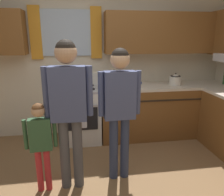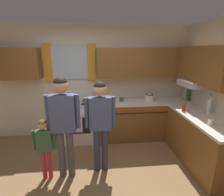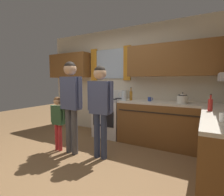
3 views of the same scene
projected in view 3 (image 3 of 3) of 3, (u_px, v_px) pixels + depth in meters
The scene contains 13 objects.
ground_plane at pixel (76, 166), 2.64m from camera, with size 12.00×12.00×0.00m, color olive.
back_wall_unit at pixel (127, 75), 4.05m from camera, with size 4.60×0.42×2.60m.
kitchen_counter_run at pixel (190, 134), 2.80m from camera, with size 2.22×2.22×0.90m.
stove_oven at pixel (110, 117), 4.07m from camera, with size 0.66×0.67×1.10m.
bottle_sauce_red at pixel (210, 105), 2.36m from camera, with size 0.06×0.06×0.25m.
bottle_oil_amber at pixel (131, 95), 3.70m from camera, with size 0.06×0.06×0.29m.
mug_ceramic_white at pixel (224, 117), 1.75m from camera, with size 0.13×0.08×0.09m.
mug_cobalt_blue at pixel (150, 99), 3.55m from camera, with size 0.11×0.07×0.08m.
stovetop_kettle at pixel (183, 98), 3.20m from camera, with size 0.27×0.20×0.21m.
water_pitcher at pixel (124, 95), 3.65m from camera, with size 0.19×0.11×0.22m.
adult_holding_child at pixel (71, 97), 3.00m from camera, with size 0.52×0.23×1.66m.
adult_in_plaid at pixel (100, 101), 2.81m from camera, with size 0.49×0.21×1.57m.
small_child at pixel (58, 117), 3.17m from camera, with size 0.34×0.14×1.03m.
Camera 3 is at (1.71, -1.93, 1.32)m, focal length 26.98 mm.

